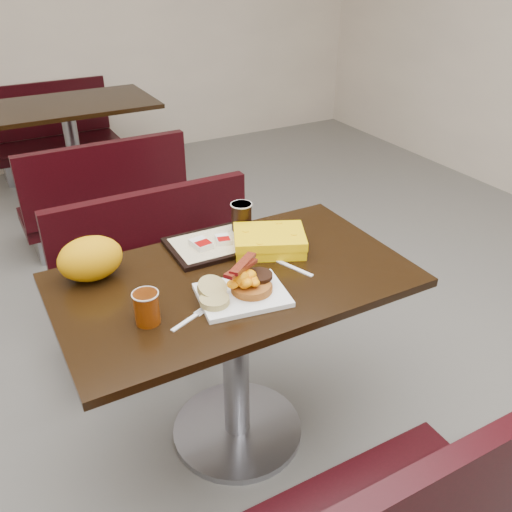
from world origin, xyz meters
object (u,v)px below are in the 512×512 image
coffee_cup_far (241,217)px  hashbrown_sleeve_right (223,239)px  tray (217,244)px  bench_far_s (100,190)px  table_near (236,361)px  pancake_stack (252,286)px  bench_near_n (169,277)px  table_far (74,155)px  bench_far_n (55,131)px  fork (184,323)px  coffee_cup_near (147,308)px  hashbrown_sleeve_left (201,244)px  clamshell (269,241)px  platter (242,295)px  paper_bag (90,259)px  knife (291,267)px  bench_near_s (349,510)px

coffee_cup_far → hashbrown_sleeve_right: bearing=-152.2°
coffee_cup_far → tray: bearing=-159.7°
tray → bench_far_s: bearing=92.6°
table_near → pancake_stack: size_ratio=8.84×
bench_near_n → table_far: (0.00, 1.90, 0.02)m
bench_far_n → fork: 3.50m
bench_far_n → bench_far_s: bearing=-90.0°
coffee_cup_near → coffee_cup_far: bearing=36.4°
hashbrown_sleeve_left → clamshell: (0.22, -0.11, 0.01)m
bench_near_n → fork: fork is taller
tray → hashbrown_sleeve_right: hashbrown_sleeve_right is taller
fork → pancake_stack: bearing=-14.0°
table_far → platter: 2.75m
platter → pancake_stack: 0.04m
platter → coffee_cup_far: coffee_cup_far is taller
table_far → bench_far_s: 0.70m
bench_far_s → hashbrown_sleeve_left: bearing=-90.8°
table_near → coffee_cup_far: (0.17, 0.27, 0.45)m
bench_near_n → table_far: bearing=90.0°
platter → bench_far_s: bearing=98.4°
paper_bag → table_far: bearing=79.9°
table_far → pancake_stack: pancake_stack is taller
paper_bag → platter: bearing=-41.8°
hashbrown_sleeve_right → knife: bearing=-48.0°
coffee_cup_far → coffee_cup_near: bearing=-143.6°
table_near → bench_near_s: 0.70m
fork → coffee_cup_far: (0.42, 0.44, 0.07)m
bench_far_n → knife: 3.37m
coffee_cup_near → bench_far_n: bearing=84.3°
knife → coffee_cup_far: bearing=166.2°
paper_bag → bench_far_s: bearing=75.9°
bench_near_s → clamshell: (0.20, 0.80, 0.42)m
bench_near_s → paper_bag: 1.12m
table_near → hashbrown_sleeve_right: 0.46m
bench_near_n → bench_far_s: bearing=90.0°
platter → fork: bearing=-160.3°
pancake_stack → fork: size_ratio=0.95×
bench_near_s → platter: (-0.03, 0.57, 0.40)m
hashbrown_sleeve_left → coffee_cup_far: (0.20, 0.05, 0.04)m
platter → hashbrown_sleeve_left: hashbrown_sleeve_left is taller
platter → table_near: bearing=84.5°
coffee_cup_near → paper_bag: 0.34m
bench_near_n → hashbrown_sleeve_right: (0.06, -0.49, 0.42)m
fork → tray: (0.29, 0.39, 0.01)m
coffee_cup_near → fork: size_ratio=0.73×
bench_near_n → hashbrown_sleeve_right: size_ratio=14.62×
platter → coffee_cup_far: size_ratio=2.59×
table_near → coffee_cup_near: size_ratio=11.50×
table_far → hashbrown_sleeve_right: 2.42m
bench_near_s → bench_far_s: bearing=90.0°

